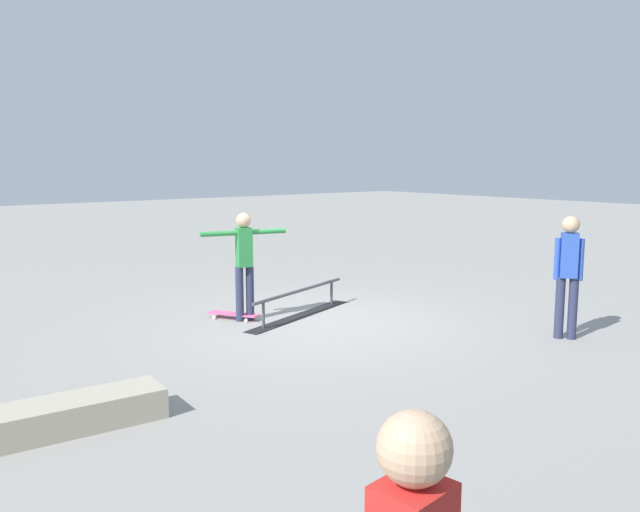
# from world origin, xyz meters

# --- Properties ---
(ground_plane) EXTENTS (60.00, 60.00, 0.00)m
(ground_plane) POSITION_xyz_m (0.00, 0.00, 0.00)
(ground_plane) COLOR gray
(grind_rail) EXTENTS (2.41, 1.05, 0.43)m
(grind_rail) POSITION_xyz_m (-0.04, -0.45, 0.19)
(grind_rail) COLOR black
(grind_rail) RESTS_ON ground_plane
(skate_ledge) EXTENTS (2.02, 0.61, 0.28)m
(skate_ledge) POSITION_xyz_m (4.28, 1.73, 0.14)
(skate_ledge) COLOR #B2A893
(skate_ledge) RESTS_ON ground_plane
(skater_main) EXTENTS (1.29, 0.38, 1.62)m
(skater_main) POSITION_xyz_m (0.76, -0.75, 0.94)
(skater_main) COLOR #2D3351
(skater_main) RESTS_ON ground_plane
(skateboard_main) EXTENTS (0.58, 0.79, 0.09)m
(skateboard_main) POSITION_xyz_m (0.86, -0.93, 0.07)
(skateboard_main) COLOR #E05993
(skateboard_main) RESTS_ON ground_plane
(bystander_blue_shirt) EXTENTS (0.29, 0.34, 1.66)m
(bystander_blue_shirt) POSITION_xyz_m (-2.12, 2.78, 0.94)
(bystander_blue_shirt) COLOR #2D3351
(bystander_blue_shirt) RESTS_ON ground_plane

